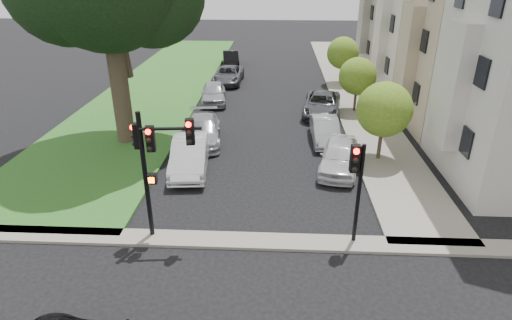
{
  "coord_description": "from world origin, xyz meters",
  "views": [
    {
      "loc": [
        0.83,
        -11.12,
        9.47
      ],
      "look_at": [
        0.0,
        5.0,
        2.0
      ],
      "focal_mm": 30.0,
      "sensor_mm": 36.0,
      "label": 1
    }
  ],
  "objects_px": {
    "car_parked_7": "(214,93)",
    "traffic_signal_secondary": "(357,176)",
    "car_parked_8": "(228,75)",
    "car_parked_0": "(339,156)",
    "car_parked_6": "(203,130)",
    "car_parked_1": "(325,130)",
    "small_tree_a": "(384,110)",
    "small_tree_b": "(357,76)",
    "car_parked_9": "(231,59)",
    "traffic_signal_main": "(154,154)",
    "small_tree_c": "(343,53)",
    "car_parked_5": "(190,155)",
    "car_parked_2": "(322,104)"
  },
  "relations": [
    {
      "from": "traffic_signal_main",
      "to": "car_parked_2",
      "type": "relative_size",
      "value": 0.95
    },
    {
      "from": "car_parked_1",
      "to": "car_parked_5",
      "type": "bearing_deg",
      "value": -151.07
    },
    {
      "from": "car_parked_8",
      "to": "traffic_signal_secondary",
      "type": "bearing_deg",
      "value": -71.26
    },
    {
      "from": "car_parked_2",
      "to": "car_parked_5",
      "type": "xyz_separation_m",
      "value": [
        -7.32,
        -9.02,
        0.07
      ]
    },
    {
      "from": "small_tree_b",
      "to": "small_tree_c",
      "type": "height_order",
      "value": "small_tree_c"
    },
    {
      "from": "car_parked_1",
      "to": "car_parked_8",
      "type": "height_order",
      "value": "car_parked_8"
    },
    {
      "from": "car_parked_0",
      "to": "car_parked_6",
      "type": "height_order",
      "value": "car_parked_0"
    },
    {
      "from": "car_parked_6",
      "to": "small_tree_c",
      "type": "bearing_deg",
      "value": 46.92
    },
    {
      "from": "car_parked_0",
      "to": "car_parked_1",
      "type": "xyz_separation_m",
      "value": [
        -0.35,
        3.73,
        -0.08
      ]
    },
    {
      "from": "car_parked_0",
      "to": "car_parked_9",
      "type": "bearing_deg",
      "value": 120.24
    },
    {
      "from": "small_tree_a",
      "to": "traffic_signal_secondary",
      "type": "height_order",
      "value": "small_tree_a"
    },
    {
      "from": "car_parked_0",
      "to": "car_parked_6",
      "type": "relative_size",
      "value": 0.91
    },
    {
      "from": "small_tree_b",
      "to": "traffic_signal_main",
      "type": "relative_size",
      "value": 0.76
    },
    {
      "from": "car_parked_8",
      "to": "small_tree_a",
      "type": "bearing_deg",
      "value": -56.45
    },
    {
      "from": "small_tree_c",
      "to": "traffic_signal_main",
      "type": "relative_size",
      "value": 0.8
    },
    {
      "from": "traffic_signal_main",
      "to": "traffic_signal_secondary",
      "type": "distance_m",
      "value": 7.07
    },
    {
      "from": "car_parked_2",
      "to": "car_parked_9",
      "type": "distance_m",
      "value": 16.79
    },
    {
      "from": "small_tree_a",
      "to": "car_parked_1",
      "type": "relative_size",
      "value": 1.0
    },
    {
      "from": "small_tree_a",
      "to": "car_parked_6",
      "type": "bearing_deg",
      "value": 168.05
    },
    {
      "from": "traffic_signal_main",
      "to": "car_parked_7",
      "type": "height_order",
      "value": "traffic_signal_main"
    },
    {
      "from": "traffic_signal_main",
      "to": "car_parked_0",
      "type": "xyz_separation_m",
      "value": [
        7.38,
        6.14,
        -2.66
      ]
    },
    {
      "from": "car_parked_2",
      "to": "car_parked_8",
      "type": "relative_size",
      "value": 1.03
    },
    {
      "from": "small_tree_b",
      "to": "car_parked_8",
      "type": "relative_size",
      "value": 0.75
    },
    {
      "from": "traffic_signal_secondary",
      "to": "car_parked_8",
      "type": "bearing_deg",
      "value": 107.13
    },
    {
      "from": "small_tree_b",
      "to": "car_parked_0",
      "type": "height_order",
      "value": "small_tree_b"
    },
    {
      "from": "car_parked_0",
      "to": "car_parked_7",
      "type": "bearing_deg",
      "value": 137.25
    },
    {
      "from": "small_tree_a",
      "to": "car_parked_6",
      "type": "relative_size",
      "value": 0.85
    },
    {
      "from": "car_parked_7",
      "to": "car_parked_5",
      "type": "bearing_deg",
      "value": -95.11
    },
    {
      "from": "small_tree_c",
      "to": "car_parked_6",
      "type": "relative_size",
      "value": 0.81
    },
    {
      "from": "small_tree_c",
      "to": "car_parked_9",
      "type": "height_order",
      "value": "small_tree_c"
    },
    {
      "from": "small_tree_c",
      "to": "traffic_signal_main",
      "type": "bearing_deg",
      "value": -112.74
    },
    {
      "from": "small_tree_b",
      "to": "traffic_signal_main",
      "type": "distance_m",
      "value": 18.21
    },
    {
      "from": "car_parked_0",
      "to": "car_parked_8",
      "type": "height_order",
      "value": "car_parked_0"
    },
    {
      "from": "car_parked_5",
      "to": "car_parked_7",
      "type": "distance_m",
      "value": 11.33
    },
    {
      "from": "car_parked_6",
      "to": "car_parked_8",
      "type": "height_order",
      "value": "car_parked_6"
    },
    {
      "from": "car_parked_9",
      "to": "car_parked_0",
      "type": "bearing_deg",
      "value": -79.84
    },
    {
      "from": "traffic_signal_main",
      "to": "car_parked_5",
      "type": "xyz_separation_m",
      "value": [
        -0.03,
        5.78,
        -2.63
      ]
    },
    {
      "from": "car_parked_0",
      "to": "car_parked_7",
      "type": "xyz_separation_m",
      "value": [
        -7.84,
        10.96,
        -0.02
      ]
    },
    {
      "from": "small_tree_b",
      "to": "car_parked_2",
      "type": "distance_m",
      "value": 3.0
    },
    {
      "from": "car_parked_8",
      "to": "car_parked_9",
      "type": "distance_m",
      "value": 6.83
    },
    {
      "from": "traffic_signal_main",
      "to": "car_parked_5",
      "type": "bearing_deg",
      "value": 90.34
    },
    {
      "from": "traffic_signal_main",
      "to": "car_parked_6",
      "type": "xyz_separation_m",
      "value": [
        0.0,
        9.45,
        -2.71
      ]
    },
    {
      "from": "traffic_signal_secondary",
      "to": "car_parked_6",
      "type": "height_order",
      "value": "traffic_signal_secondary"
    },
    {
      "from": "car_parked_6",
      "to": "car_parked_1",
      "type": "bearing_deg",
      "value": -4.15
    },
    {
      "from": "car_parked_7",
      "to": "car_parked_9",
      "type": "distance_m",
      "value": 12.56
    },
    {
      "from": "small_tree_b",
      "to": "traffic_signal_secondary",
      "type": "bearing_deg",
      "value": -99.41
    },
    {
      "from": "car_parked_7",
      "to": "traffic_signal_secondary",
      "type": "bearing_deg",
      "value": -73.62
    },
    {
      "from": "car_parked_1",
      "to": "small_tree_c",
      "type": "bearing_deg",
      "value": 77.66
    },
    {
      "from": "car_parked_6",
      "to": "car_parked_7",
      "type": "relative_size",
      "value": 1.13
    },
    {
      "from": "small_tree_b",
      "to": "car_parked_9",
      "type": "xyz_separation_m",
      "value": [
        -10.13,
        14.23,
        -1.8
      ]
    }
  ]
}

